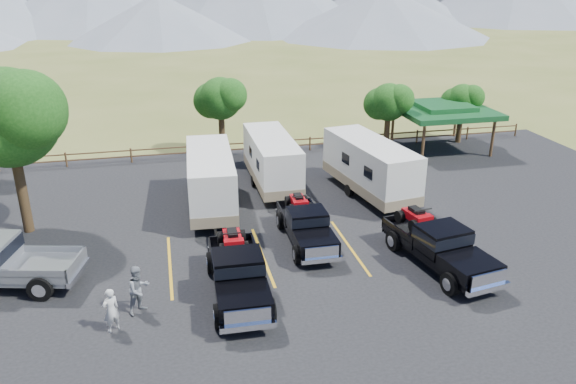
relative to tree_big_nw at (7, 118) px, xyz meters
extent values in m
plane|color=#545C27|center=(12.55, -9.03, -5.60)|extent=(320.00, 320.00, 0.00)
cube|color=black|center=(12.55, -6.03, -5.58)|extent=(44.00, 34.00, 0.04)
cube|color=#BF8D16|center=(6.55, -5.03, -5.55)|extent=(0.12, 5.50, 0.01)
cube|color=#BF8D16|center=(10.55, -5.03, -5.55)|extent=(0.12, 5.50, 0.01)
cube|color=#BF8D16|center=(14.55, -5.03, -5.55)|extent=(0.12, 5.50, 0.01)
cube|color=#BF8D16|center=(18.55, -5.03, -5.55)|extent=(0.12, 5.50, 0.01)
cylinder|color=#2F2212|center=(0.05, -0.03, -3.36)|extent=(0.48, 0.48, 4.48)
sphere|color=#144411|center=(0.05, -0.03, 0.00)|extent=(4.48, 4.48, 4.48)
sphere|color=#144411|center=(1.01, -0.83, 0.48)|extent=(3.52, 3.52, 3.52)
cylinder|color=#2F2212|center=(21.55, 7.97, -4.20)|extent=(0.39, 0.39, 2.80)
sphere|color=#144411|center=(21.55, 7.97, -2.10)|extent=(2.52, 2.52, 2.52)
sphere|color=#144411|center=(22.09, 7.52, -1.83)|extent=(1.98, 1.98, 1.98)
sphere|color=#144411|center=(21.04, 8.37, -2.28)|extent=(2.16, 2.16, 2.16)
cylinder|color=#2F2212|center=(27.55, 8.97, -4.34)|extent=(0.38, 0.38, 2.52)
sphere|color=#144411|center=(27.55, 8.97, -2.45)|extent=(2.24, 2.24, 2.24)
sphere|color=#144411|center=(28.03, 8.57, -2.21)|extent=(1.76, 1.76, 1.76)
sphere|color=#144411|center=(27.10, 9.33, -2.61)|extent=(1.92, 1.92, 1.92)
cylinder|color=#2F2212|center=(10.55, 9.97, -4.06)|extent=(0.41, 0.41, 3.08)
sphere|color=#144411|center=(10.55, 9.97, -1.75)|extent=(2.80, 2.80, 2.80)
sphere|color=#144411|center=(11.15, 9.47, -1.45)|extent=(2.20, 2.20, 2.20)
sphere|color=#144411|center=(9.99, 10.41, -1.95)|extent=(2.40, 2.40, 2.40)
cylinder|color=brown|center=(0.55, 9.47, -5.10)|extent=(0.12, 0.12, 1.00)
cylinder|color=brown|center=(4.55, 9.47, -5.10)|extent=(0.12, 0.12, 1.00)
cylinder|color=brown|center=(8.55, 9.47, -5.10)|extent=(0.12, 0.12, 1.00)
cylinder|color=brown|center=(12.55, 9.47, -5.10)|extent=(0.12, 0.12, 1.00)
cylinder|color=brown|center=(16.55, 9.47, -5.10)|extent=(0.12, 0.12, 1.00)
cylinder|color=brown|center=(20.55, 9.47, -5.10)|extent=(0.12, 0.12, 1.00)
cylinder|color=brown|center=(24.55, 9.47, -5.10)|extent=(0.12, 0.12, 1.00)
cylinder|color=brown|center=(28.55, 9.47, -5.10)|extent=(0.12, 0.12, 1.00)
cylinder|color=brown|center=(32.55, 9.47, -5.10)|extent=(0.12, 0.12, 1.00)
cube|color=brown|center=(14.55, 9.47, -5.15)|extent=(36.00, 0.06, 0.08)
cube|color=brown|center=(14.55, 9.47, -4.75)|extent=(36.00, 0.06, 0.08)
cylinder|color=brown|center=(23.05, 5.47, -4.30)|extent=(0.20, 0.20, 2.60)
cylinder|color=brown|center=(23.05, 10.47, -4.30)|extent=(0.20, 0.20, 2.60)
cylinder|color=brown|center=(28.05, 5.47, -4.30)|extent=(0.20, 0.20, 2.60)
cylinder|color=brown|center=(28.05, 10.47, -4.30)|extent=(0.20, 0.20, 2.60)
cube|color=#175326|center=(25.55, 7.97, -2.85)|extent=(6.20, 6.20, 0.35)
cube|color=#175326|center=(25.55, 7.97, -2.55)|extent=(3.50, 3.50, 0.35)
cone|color=slate|center=(7.55, 77.97, -1.60)|extent=(32.00, 32.00, 8.00)
cone|color=slate|center=(47.55, 74.97, -1.10)|extent=(40.00, 40.00, 9.00)
cube|color=black|center=(9.07, -7.94, -4.94)|extent=(1.97, 5.67, 0.35)
cube|color=black|center=(9.02, -9.84, -4.57)|extent=(1.94, 1.83, 0.49)
cube|color=black|center=(9.07, -8.06, -4.23)|extent=(1.90, 1.59, 0.99)
cube|color=black|center=(9.07, -8.06, -4.08)|extent=(1.94, 1.65, 0.44)
cube|color=black|center=(9.12, -6.17, -4.66)|extent=(1.96, 2.42, 0.54)
cube|color=white|center=(8.99, -10.84, -4.62)|extent=(1.58, 0.12, 0.54)
cube|color=white|center=(8.99, -10.90, -4.99)|extent=(1.94, 0.23, 0.22)
cube|color=white|center=(9.16, -4.99, -4.99)|extent=(1.94, 0.21, 0.22)
cylinder|color=black|center=(8.09, -9.87, -5.11)|extent=(0.32, 0.90, 0.89)
cylinder|color=black|center=(9.94, -9.92, -5.11)|extent=(0.32, 0.90, 0.89)
cylinder|color=black|center=(8.20, -5.97, -5.11)|extent=(0.32, 0.90, 0.89)
cylinder|color=black|center=(10.05, -6.02, -5.11)|extent=(0.32, 0.90, 0.89)
cube|color=#94080D|center=(9.12, -6.17, -4.00)|extent=(0.73, 1.30, 0.35)
cube|color=black|center=(9.12, -6.17, -3.75)|extent=(0.42, 0.75, 0.18)
cube|color=#94080D|center=(9.11, -6.71, -3.90)|extent=(0.80, 0.37, 0.22)
cylinder|color=black|center=(9.11, -6.61, -3.55)|extent=(0.89, 0.08, 0.06)
cylinder|color=black|center=(8.66, -6.70, -4.20)|extent=(0.27, 0.56, 0.55)
cylinder|color=black|center=(9.55, -6.73, -4.20)|extent=(0.27, 0.56, 0.55)
cylinder|color=black|center=(8.69, -5.62, -4.20)|extent=(0.27, 0.56, 0.55)
cylinder|color=black|center=(9.58, -5.64, -4.20)|extent=(0.27, 0.56, 0.55)
cube|color=black|center=(12.73, -4.20, -4.99)|extent=(1.70, 5.13, 0.32)
cube|color=black|center=(12.72, -5.93, -4.66)|extent=(1.74, 1.63, 0.45)
cube|color=black|center=(12.73, -4.31, -4.35)|extent=(1.70, 1.41, 0.90)
cube|color=black|center=(12.73, -4.31, -4.21)|extent=(1.74, 1.47, 0.40)
cube|color=black|center=(12.75, -2.59, -4.74)|extent=(1.74, 2.17, 0.49)
cube|color=white|center=(12.71, -6.84, -4.70)|extent=(1.44, 0.08, 0.49)
cube|color=white|center=(12.71, -6.89, -5.05)|extent=(1.76, 0.18, 0.20)
cube|color=white|center=(12.76, -1.51, -5.05)|extent=(1.76, 0.16, 0.20)
cylinder|color=black|center=(11.88, -5.97, -5.15)|extent=(0.28, 0.81, 0.81)
cylinder|color=black|center=(13.56, -5.99, -5.15)|extent=(0.28, 0.81, 0.81)
cylinder|color=black|center=(11.91, -2.42, -5.15)|extent=(0.28, 0.81, 0.81)
cylinder|color=black|center=(13.59, -2.44, -5.15)|extent=(0.28, 0.81, 0.81)
cube|color=#94080D|center=(12.75, -2.59, -4.14)|extent=(0.64, 1.17, 0.31)
cube|color=black|center=(12.75, -2.59, -3.92)|extent=(0.36, 0.68, 0.16)
cube|color=#94080D|center=(12.75, -3.08, -4.05)|extent=(0.72, 0.32, 0.20)
cylinder|color=black|center=(12.75, -2.99, -3.74)|extent=(0.81, 0.06, 0.05)
cylinder|color=black|center=(12.34, -3.08, -4.32)|extent=(0.24, 0.50, 0.50)
cylinder|color=black|center=(13.15, -3.09, -4.32)|extent=(0.24, 0.50, 0.50)
cylinder|color=black|center=(12.35, -2.09, -4.32)|extent=(0.24, 0.50, 0.50)
cylinder|color=black|center=(13.16, -2.10, -4.32)|extent=(0.24, 0.50, 0.50)
cube|color=black|center=(17.63, -7.57, -4.92)|extent=(2.79, 5.97, 0.36)
cube|color=black|center=(17.95, -9.47, -4.55)|extent=(2.21, 2.11, 0.50)
cube|color=black|center=(17.65, -7.68, -4.20)|extent=(2.13, 1.87, 1.01)
cube|color=black|center=(17.65, -7.68, -4.05)|extent=(2.18, 1.93, 0.45)
cube|color=black|center=(17.32, -5.78, -4.65)|extent=(2.31, 2.71, 0.55)
cube|color=white|center=(18.13, -10.48, -4.60)|extent=(1.60, 0.35, 0.55)
cube|color=white|center=(18.14, -10.54, -4.98)|extent=(1.98, 0.51, 0.22)
cube|color=white|center=(17.12, -4.59, -4.98)|extent=(1.97, 0.49, 0.22)
cylinder|color=black|center=(17.03, -9.69, -5.10)|extent=(0.45, 0.94, 0.91)
cylinder|color=black|center=(18.90, -9.37, -5.10)|extent=(0.45, 0.94, 0.91)
cylinder|color=black|center=(16.36, -5.76, -5.10)|extent=(0.45, 0.94, 0.91)
cylinder|color=black|center=(18.23, -5.44, -5.10)|extent=(0.45, 0.94, 0.91)
cube|color=#94080D|center=(17.32, -5.78, -3.97)|extent=(0.91, 1.41, 0.35)
cube|color=black|center=(17.32, -5.78, -3.71)|extent=(0.52, 0.81, 0.18)
cube|color=#94080D|center=(17.42, -6.33, -3.87)|extent=(0.85, 0.48, 0.22)
cylinder|color=black|center=(17.40, -6.23, -3.51)|extent=(0.90, 0.21, 0.06)
cylinder|color=black|center=(16.97, -6.40, -4.17)|extent=(0.35, 0.60, 0.56)
cylinder|color=black|center=(17.86, -6.25, -4.17)|extent=(0.35, 0.60, 0.56)
cylinder|color=black|center=(16.78, -5.31, -4.17)|extent=(0.35, 0.60, 0.56)
cylinder|color=black|center=(17.68, -5.16, -4.17)|extent=(0.35, 0.60, 0.56)
cube|color=silver|center=(8.90, 0.67, -3.78)|extent=(2.60, 7.12, 2.53)
cube|color=#807158|center=(8.90, 0.67, -4.76)|extent=(2.63, 7.16, 0.56)
cube|color=black|center=(7.67, -1.02, -3.53)|extent=(0.06, 0.84, 0.56)
cube|color=black|center=(9.94, -1.14, -3.53)|extent=(0.06, 0.84, 0.56)
cylinder|color=black|center=(7.86, 1.01, -5.23)|extent=(0.27, 0.67, 0.65)
cylinder|color=black|center=(9.96, 0.90, -5.23)|extent=(0.27, 0.67, 0.65)
cube|color=black|center=(8.67, -3.67, -5.09)|extent=(0.20, 1.69, 0.09)
cube|color=silver|center=(12.60, 3.16, -3.82)|extent=(2.20, 6.85, 2.46)
cube|color=#807158|center=(12.60, 3.16, -4.78)|extent=(2.22, 6.88, 0.55)
cube|color=black|center=(11.50, 1.45, -3.58)|extent=(0.02, 0.82, 0.55)
cube|color=black|center=(13.71, 1.45, -3.58)|extent=(0.02, 0.82, 0.55)
cylinder|color=black|center=(11.57, 3.43, -5.24)|extent=(0.23, 0.64, 0.64)
cylinder|color=black|center=(13.63, 3.44, -5.24)|extent=(0.23, 0.64, 0.64)
cube|color=black|center=(12.61, -1.08, -5.10)|extent=(0.11, 1.64, 0.09)
cube|color=silver|center=(17.59, 0.70, -3.76)|extent=(3.37, 7.38, 2.56)
cube|color=#807158|center=(17.59, 0.70, -4.75)|extent=(3.40, 7.41, 0.57)
cube|color=black|center=(16.74, -1.24, -3.50)|extent=(0.15, 0.84, 0.57)
cube|color=black|center=(19.00, -0.87, -3.50)|extent=(0.15, 0.84, 0.57)
cylinder|color=black|center=(16.49, 0.81, -5.23)|extent=(0.34, 0.69, 0.66)
cylinder|color=black|center=(18.60, 1.15, -5.23)|extent=(0.34, 0.69, 0.66)
cube|color=black|center=(18.29, -3.65, -5.08)|extent=(0.38, 1.70, 0.09)
cube|color=gray|center=(1.78, -5.60, -4.58)|extent=(3.01, 2.63, 0.59)
cube|color=white|center=(3.04, -5.91, -4.94)|extent=(0.68, 2.09, 0.24)
cylinder|color=black|center=(2.21, -4.67, -5.07)|extent=(1.02, 0.55, 0.97)
cylinder|color=black|center=(1.73, -6.63, -5.07)|extent=(1.02, 0.55, 0.97)
imported|color=silver|center=(4.49, -9.26, -4.73)|extent=(0.72, 0.65, 1.66)
imported|color=slate|center=(5.41, -8.26, -4.63)|extent=(1.14, 1.11, 1.85)
camera|label=1|loc=(6.79, -26.57, 6.16)|focal=35.00mm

